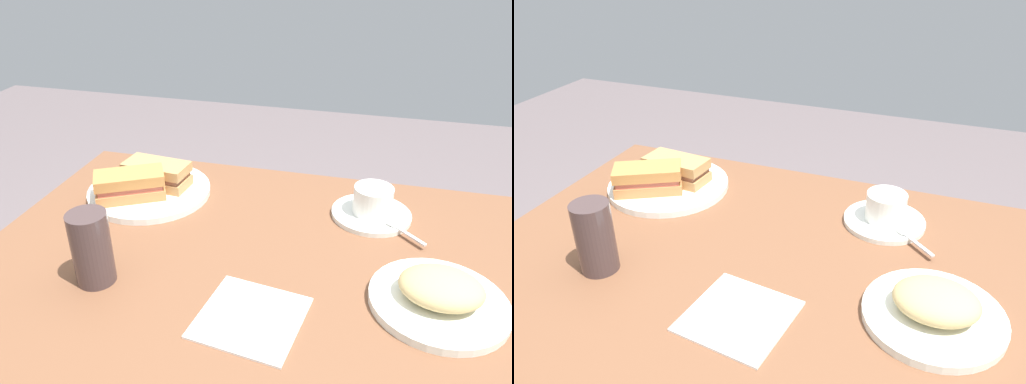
# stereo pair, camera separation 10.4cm
# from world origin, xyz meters

# --- Properties ---
(dining_table) EXTENTS (1.04, 0.73, 0.77)m
(dining_table) POSITION_xyz_m (0.00, 0.00, 0.61)
(dining_table) COLOR brown
(dining_table) RESTS_ON ground_plane
(sandwich_plate) EXTENTS (0.26, 0.26, 0.01)m
(sandwich_plate) POSITION_xyz_m (0.31, -0.19, 0.77)
(sandwich_plate) COLOR white
(sandwich_plate) RESTS_ON dining_table
(sandwich_front) EXTENTS (0.14, 0.08, 0.05)m
(sandwich_front) POSITION_xyz_m (0.29, -0.20, 0.81)
(sandwich_front) COLOR #B3844F
(sandwich_front) RESTS_ON sandwich_plate
(sandwich_back) EXTENTS (0.16, 0.13, 0.06)m
(sandwich_back) POSITION_xyz_m (0.33, -0.14, 0.81)
(sandwich_back) COLOR #BA7B45
(sandwich_back) RESTS_ON sandwich_plate
(coffee_saucer) EXTENTS (0.16, 0.16, 0.01)m
(coffee_saucer) POSITION_xyz_m (-0.16, -0.21, 0.77)
(coffee_saucer) COLOR white
(coffee_saucer) RESTS_ON dining_table
(coffee_cup) EXTENTS (0.08, 0.10, 0.06)m
(coffee_cup) POSITION_xyz_m (-0.16, -0.21, 0.81)
(coffee_cup) COLOR white
(coffee_cup) RESTS_ON coffee_saucer
(spoon) EXTENTS (0.08, 0.08, 0.01)m
(spoon) POSITION_xyz_m (-0.22, -0.16, 0.78)
(spoon) COLOR silver
(spoon) RESTS_ON coffee_saucer
(side_plate) EXTENTS (0.21, 0.21, 0.01)m
(side_plate) POSITION_xyz_m (-0.28, 0.04, 0.77)
(side_plate) COLOR white
(side_plate) RESTS_ON dining_table
(side_food_pile) EXTENTS (0.13, 0.11, 0.04)m
(side_food_pile) POSITION_xyz_m (-0.28, 0.04, 0.80)
(side_food_pile) COLOR tan
(side_food_pile) RESTS_ON side_plate
(napkin) EXTENTS (0.17, 0.17, 0.00)m
(napkin) POSITION_xyz_m (-0.01, 0.14, 0.77)
(napkin) COLOR white
(napkin) RESTS_ON dining_table
(drinking_glass) EXTENTS (0.06, 0.06, 0.13)m
(drinking_glass) POSITION_xyz_m (0.26, 0.11, 0.83)
(drinking_glass) COLOR #463635
(drinking_glass) RESTS_ON dining_table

